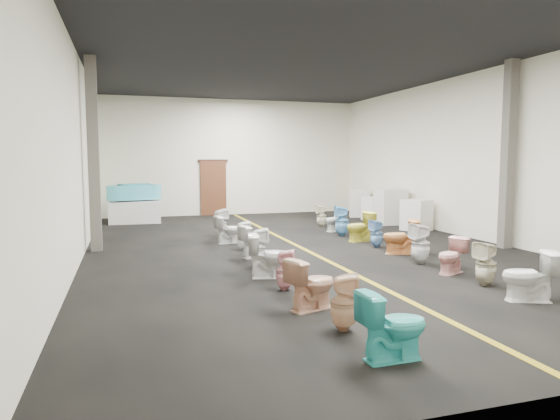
# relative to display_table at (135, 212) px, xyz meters

# --- Properties ---
(floor) EXTENTS (16.00, 16.00, 0.00)m
(floor) POSITION_rel_display_table_xyz_m (3.79, -6.25, -0.38)
(floor) COLOR black
(floor) RESTS_ON ground
(ceiling) EXTENTS (16.00, 16.00, 0.00)m
(ceiling) POSITION_rel_display_table_xyz_m (3.79, -6.25, 4.12)
(ceiling) COLOR black
(ceiling) RESTS_ON ground
(wall_back) EXTENTS (10.00, 0.00, 10.00)m
(wall_back) POSITION_rel_display_table_xyz_m (3.79, 1.75, 1.87)
(wall_back) COLOR silver
(wall_back) RESTS_ON ground
(wall_left) EXTENTS (0.00, 16.00, 16.00)m
(wall_left) POSITION_rel_display_table_xyz_m (-1.21, -6.25, 1.87)
(wall_left) COLOR silver
(wall_left) RESTS_ON ground
(wall_right) EXTENTS (0.00, 16.00, 16.00)m
(wall_right) POSITION_rel_display_table_xyz_m (8.79, -6.25, 1.87)
(wall_right) COLOR silver
(wall_right) RESTS_ON ground
(aisle_stripe) EXTENTS (0.12, 15.60, 0.01)m
(aisle_stripe) POSITION_rel_display_table_xyz_m (3.79, -6.25, -0.37)
(aisle_stripe) COLOR olive
(aisle_stripe) RESTS_ON floor
(back_door) EXTENTS (1.00, 0.10, 2.10)m
(back_door) POSITION_rel_display_table_xyz_m (2.99, 1.69, 0.67)
(back_door) COLOR #562D19
(back_door) RESTS_ON floor
(door_frame) EXTENTS (1.15, 0.08, 0.10)m
(door_frame) POSITION_rel_display_table_xyz_m (2.99, 1.70, 1.74)
(door_frame) COLOR #331C11
(door_frame) RESTS_ON back_door
(column_left) EXTENTS (0.25, 0.25, 4.50)m
(column_left) POSITION_rel_display_table_xyz_m (-0.96, -5.25, 1.87)
(column_left) COLOR #59544C
(column_left) RESTS_ON floor
(column_right) EXTENTS (0.25, 0.25, 4.50)m
(column_right) POSITION_rel_display_table_xyz_m (8.54, -7.75, 1.87)
(column_right) COLOR #59544C
(column_right) RESTS_ON floor
(display_table) EXTENTS (1.72, 0.91, 0.75)m
(display_table) POSITION_rel_display_table_xyz_m (0.00, 0.00, 0.00)
(display_table) COLOR white
(display_table) RESTS_ON floor
(bathtub) EXTENTS (1.81, 1.01, 0.55)m
(bathtub) POSITION_rel_display_table_xyz_m (-0.00, 0.00, 0.69)
(bathtub) COLOR #45B4C9
(bathtub) RESTS_ON display_table
(appliance_crate_a) EXTENTS (0.97, 0.97, 0.93)m
(appliance_crate_a) POSITION_rel_display_table_xyz_m (8.19, -4.42, 0.09)
(appliance_crate_a) COLOR white
(appliance_crate_a) RESTS_ON floor
(appliance_crate_b) EXTENTS (0.92, 0.92, 1.18)m
(appliance_crate_b) POSITION_rel_display_table_xyz_m (8.19, -2.84, 0.22)
(appliance_crate_b) COLOR silver
(appliance_crate_b) RESTS_ON floor
(appliance_crate_c) EXTENTS (0.81, 0.81, 0.84)m
(appliance_crate_c) POSITION_rel_display_table_xyz_m (8.19, -1.80, 0.04)
(appliance_crate_c) COLOR white
(appliance_crate_c) RESTS_ON floor
(appliance_crate_d) EXTENTS (0.94, 0.94, 1.02)m
(appliance_crate_d) POSITION_rel_display_table_xyz_m (8.19, -0.49, 0.14)
(appliance_crate_d) COLOR silver
(appliance_crate_d) RESTS_ON floor
(toilet_left_0) EXTENTS (0.75, 0.44, 0.76)m
(toilet_left_0) POSITION_rel_display_table_xyz_m (2.41, -13.07, 0.00)
(toilet_left_0) COLOR #31B1AF
(toilet_left_0) RESTS_ON floor
(toilet_left_1) EXTENTS (0.41, 0.41, 0.73)m
(toilet_left_1) POSITION_rel_display_table_xyz_m (2.29, -12.08, -0.01)
(toilet_left_1) COLOR #DDAC86
(toilet_left_1) RESTS_ON floor
(toilet_left_2) EXTENTS (0.84, 0.64, 0.75)m
(toilet_left_2) POSITION_rel_display_table_xyz_m (2.22, -11.12, 0.00)
(toilet_left_2) COLOR tan
(toilet_left_2) RESTS_ON floor
(toilet_left_3) EXTENTS (0.41, 0.40, 0.68)m
(toilet_left_3) POSITION_rel_display_table_xyz_m (2.18, -10.00, -0.04)
(toilet_left_3) COLOR pink
(toilet_left_3) RESTS_ON floor
(toilet_left_4) EXTENTS (0.87, 0.62, 0.80)m
(toilet_left_4) POSITION_rel_display_table_xyz_m (2.20, -9.06, 0.03)
(toilet_left_4) COLOR silver
(toilet_left_4) RESTS_ON floor
(toilet_left_5) EXTENTS (0.41, 0.40, 0.78)m
(toilet_left_5) POSITION_rel_display_table_xyz_m (2.24, -8.12, 0.02)
(toilet_left_5) COLOR silver
(toilet_left_5) RESTS_ON floor
(toilet_left_6) EXTENTS (0.79, 0.59, 0.71)m
(toilet_left_6) POSITION_rel_display_table_xyz_m (2.42, -7.14, -0.02)
(toilet_left_6) COLOR silver
(toilet_left_6) RESTS_ON floor
(toilet_left_7) EXTENTS (0.33, 0.33, 0.68)m
(toilet_left_7) POSITION_rel_display_table_xyz_m (2.37, -6.11, -0.03)
(toilet_left_7) COLOR white
(toilet_left_7) RESTS_ON floor
(toilet_left_8) EXTENTS (0.75, 0.50, 0.71)m
(toilet_left_8) POSITION_rel_display_table_xyz_m (2.24, -5.09, -0.02)
(toilet_left_8) COLOR silver
(toilet_left_8) RESTS_ON floor
(toilet_left_9) EXTENTS (0.46, 0.45, 0.80)m
(toilet_left_9) POSITION_rel_display_table_xyz_m (2.19, -4.13, 0.03)
(toilet_left_9) COLOR silver
(toilet_left_9) RESTS_ON floor
(toilet_right_1) EXTENTS (0.87, 0.70, 0.78)m
(toilet_right_1) POSITION_rel_display_table_xyz_m (5.50, -11.70, 0.01)
(toilet_right_1) COLOR white
(toilet_right_1) RESTS_ON floor
(toilet_right_2) EXTENTS (0.43, 0.42, 0.76)m
(toilet_right_2) POSITION_rel_display_table_xyz_m (5.52, -10.73, 0.01)
(toilet_right_2) COLOR beige
(toilet_right_2) RESTS_ON floor
(toilet_right_3) EXTENTS (0.76, 0.62, 0.68)m
(toilet_right_3) POSITION_rel_display_table_xyz_m (5.55, -9.76, -0.04)
(toilet_right_3) COLOR #E6A098
(toilet_right_3) RESTS_ON floor
(toilet_right_4) EXTENTS (0.41, 0.40, 0.84)m
(toilet_right_4) POSITION_rel_display_table_xyz_m (5.50, -8.80, 0.05)
(toilet_right_4) COLOR silver
(toilet_right_4) RESTS_ON floor
(toilet_right_5) EXTENTS (0.87, 0.64, 0.79)m
(toilet_right_5) POSITION_rel_display_table_xyz_m (5.67, -7.72, 0.02)
(toilet_right_5) COLOR #DF8A46
(toilet_right_5) RESTS_ON floor
(toilet_right_6) EXTENTS (0.36, 0.35, 0.68)m
(toilet_right_6) POSITION_rel_display_table_xyz_m (5.57, -6.80, -0.03)
(toilet_right_6) COLOR #72A1D3
(toilet_right_6) RESTS_ON floor
(toilet_right_7) EXTENTS (0.83, 0.56, 0.78)m
(toilet_right_7) POSITION_rel_display_table_xyz_m (5.59, -5.83, 0.02)
(toilet_right_7) COLOR yellow
(toilet_right_7) RESTS_ON floor
(toilet_right_8) EXTENTS (0.48, 0.47, 0.86)m
(toilet_right_8) POSITION_rel_display_table_xyz_m (5.53, -4.83, 0.06)
(toilet_right_8) COLOR #6AB0E0
(toilet_right_8) RESTS_ON floor
(toilet_right_9) EXTENTS (0.77, 0.60, 0.69)m
(toilet_right_9) POSITION_rel_display_table_xyz_m (5.72, -3.90, -0.03)
(toilet_right_9) COLOR silver
(toilet_right_9) RESTS_ON floor
(toilet_right_10) EXTENTS (0.35, 0.35, 0.70)m
(toilet_right_10) POSITION_rel_display_table_xyz_m (5.73, -2.78, -0.03)
(toilet_right_10) COLOR #F2ECC6
(toilet_right_10) RESTS_ON floor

